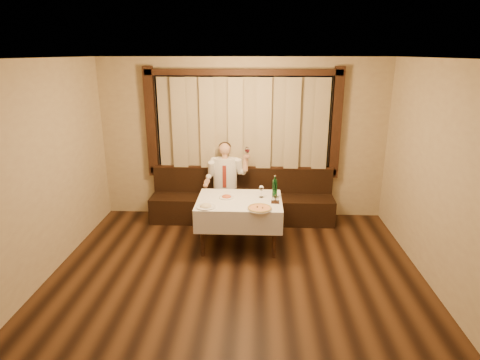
{
  "coord_description": "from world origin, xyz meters",
  "views": [
    {
      "loc": [
        0.26,
        -3.94,
        2.86
      ],
      "look_at": [
        0.0,
        1.9,
        1.0
      ],
      "focal_mm": 30.0,
      "sensor_mm": 36.0,
      "label": 1
    }
  ],
  "objects_px": {
    "pizza": "(260,208)",
    "dining_table": "(239,206)",
    "pasta_cream": "(206,205)",
    "cruet_caddy": "(275,200)",
    "banquette": "(242,203)",
    "pasta_red": "(227,196)",
    "seated_man": "(225,177)",
    "green_bottle": "(275,188)"
  },
  "relations": [
    {
      "from": "pizza",
      "to": "cruet_caddy",
      "type": "bearing_deg",
      "value": 47.77
    },
    {
      "from": "dining_table",
      "to": "cruet_caddy",
      "type": "relative_size",
      "value": 10.16
    },
    {
      "from": "pasta_cream",
      "to": "banquette",
      "type": "bearing_deg",
      "value": 71.25
    },
    {
      "from": "pasta_red",
      "to": "cruet_caddy",
      "type": "bearing_deg",
      "value": -15.11
    },
    {
      "from": "pizza",
      "to": "seated_man",
      "type": "bearing_deg",
      "value": 114.29
    },
    {
      "from": "dining_table",
      "to": "pizza",
      "type": "bearing_deg",
      "value": -51.47
    },
    {
      "from": "pizza",
      "to": "seated_man",
      "type": "height_order",
      "value": "seated_man"
    },
    {
      "from": "dining_table",
      "to": "cruet_caddy",
      "type": "height_order",
      "value": "cruet_caddy"
    },
    {
      "from": "dining_table",
      "to": "green_bottle",
      "type": "distance_m",
      "value": 0.6
    },
    {
      "from": "green_bottle",
      "to": "cruet_caddy",
      "type": "xyz_separation_m",
      "value": [
        0.0,
        -0.25,
        -0.1
      ]
    },
    {
      "from": "dining_table",
      "to": "green_bottle",
      "type": "bearing_deg",
      "value": 12.44
    },
    {
      "from": "pizza",
      "to": "seated_man",
      "type": "relative_size",
      "value": 0.25
    },
    {
      "from": "pasta_red",
      "to": "cruet_caddy",
      "type": "relative_size",
      "value": 1.86
    },
    {
      "from": "banquette",
      "to": "pasta_cream",
      "type": "distance_m",
      "value": 1.52
    },
    {
      "from": "banquette",
      "to": "pizza",
      "type": "distance_m",
      "value": 1.51
    },
    {
      "from": "pizza",
      "to": "pasta_cream",
      "type": "xyz_separation_m",
      "value": [
        -0.77,
        0.04,
        0.02
      ]
    },
    {
      "from": "dining_table",
      "to": "pasta_red",
      "type": "relative_size",
      "value": 5.47
    },
    {
      "from": "pizza",
      "to": "cruet_caddy",
      "type": "distance_m",
      "value": 0.34
    },
    {
      "from": "pasta_cream",
      "to": "green_bottle",
      "type": "height_order",
      "value": "green_bottle"
    },
    {
      "from": "dining_table",
      "to": "pasta_cream",
      "type": "distance_m",
      "value": 0.59
    },
    {
      "from": "banquette",
      "to": "pizza",
      "type": "xyz_separation_m",
      "value": [
        0.3,
        -1.4,
        0.46
      ]
    },
    {
      "from": "banquette",
      "to": "pasta_red",
      "type": "bearing_deg",
      "value": -101.73
    },
    {
      "from": "pasta_cream",
      "to": "seated_man",
      "type": "distance_m",
      "value": 1.29
    },
    {
      "from": "dining_table",
      "to": "pasta_cream",
      "type": "height_order",
      "value": "pasta_cream"
    },
    {
      "from": "pasta_red",
      "to": "green_bottle",
      "type": "bearing_deg",
      "value": 3.9
    },
    {
      "from": "pasta_cream",
      "to": "green_bottle",
      "type": "distance_m",
      "value": 1.1
    },
    {
      "from": "pizza",
      "to": "dining_table",
      "type": "bearing_deg",
      "value": 128.53
    },
    {
      "from": "pizza",
      "to": "cruet_caddy",
      "type": "height_order",
      "value": "cruet_caddy"
    },
    {
      "from": "dining_table",
      "to": "pasta_red",
      "type": "height_order",
      "value": "pasta_red"
    },
    {
      "from": "dining_table",
      "to": "pasta_red",
      "type": "bearing_deg",
      "value": 161.26
    },
    {
      "from": "green_bottle",
      "to": "pasta_red",
      "type": "bearing_deg",
      "value": -176.1
    },
    {
      "from": "banquette",
      "to": "pizza",
      "type": "bearing_deg",
      "value": -77.83
    },
    {
      "from": "green_bottle",
      "to": "pasta_cream",
      "type": "bearing_deg",
      "value": -155.18
    },
    {
      "from": "banquette",
      "to": "seated_man",
      "type": "distance_m",
      "value": 0.59
    },
    {
      "from": "dining_table",
      "to": "pizza",
      "type": "relative_size",
      "value": 3.55
    },
    {
      "from": "banquette",
      "to": "seated_man",
      "type": "relative_size",
      "value": 2.27
    },
    {
      "from": "pasta_cream",
      "to": "pizza",
      "type": "bearing_deg",
      "value": -2.79
    },
    {
      "from": "banquette",
      "to": "pasta_cream",
      "type": "height_order",
      "value": "banquette"
    },
    {
      "from": "dining_table",
      "to": "green_bottle",
      "type": "height_order",
      "value": "green_bottle"
    },
    {
      "from": "pasta_cream",
      "to": "seated_man",
      "type": "bearing_deg",
      "value": 82.28
    },
    {
      "from": "pasta_red",
      "to": "pasta_cream",
      "type": "xyz_separation_m",
      "value": [
        -0.27,
        -0.41,
        0.01
      ]
    },
    {
      "from": "cruet_caddy",
      "to": "pasta_cream",
      "type": "bearing_deg",
      "value": -164.09
    }
  ]
}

